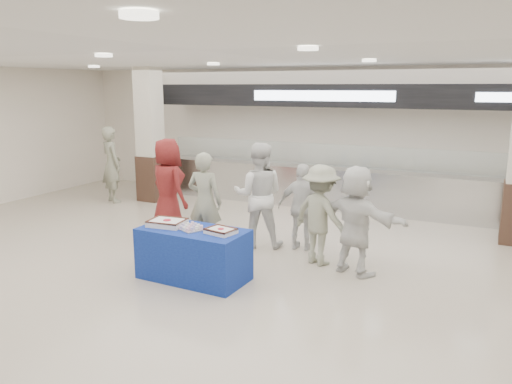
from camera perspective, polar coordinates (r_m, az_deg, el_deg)
The scene contains 14 objects.
ground at distance 7.11m, azimuth -6.27°, elevation -10.86°, with size 14.00×14.00×0.00m, color #BEB4A2.
serving_line at distance 11.59m, azimuth 7.80°, elevation 3.97°, with size 8.70×0.85×2.80m.
column_left at distance 12.36m, azimuth -12.02°, elevation 6.05°, with size 0.55×0.55×3.20m.
display_table at distance 7.32m, azimuth -7.15°, elevation -7.06°, with size 1.55×0.78×0.75m, color navy.
sheet_cake_left at distance 7.43m, azimuth -10.12°, elevation -3.41°, with size 0.55×0.45×0.10m.
sheet_cake_right at distance 6.96m, azimuth -4.05°, elevation -4.40°, with size 0.44×0.37×0.09m.
cupcake_tray at distance 7.20m, azimuth -7.56°, elevation -4.00°, with size 0.48×0.43×0.06m.
civilian_maroon at distance 9.38m, azimuth -10.01°, elevation 0.50°, with size 0.89×0.58×1.83m, color maroon.
soldier_a at distance 8.46m, azimuth -5.87°, elevation -1.11°, with size 0.62×0.40×1.69m, color gray.
chef_tall at distance 8.61m, azimuth 0.30°, elevation -0.35°, with size 0.88×0.69×1.82m, color silver.
chef_short at distance 8.50m, azimuth 5.36°, elevation -1.74°, with size 0.87×0.36×1.49m, color silver.
soldier_b at distance 7.82m, azimuth 7.39°, elevation -2.64°, with size 1.02×0.59×1.58m, color gray.
civilian_white at distance 7.49m, azimuth 11.36°, elevation -3.19°, with size 1.52×0.48×1.64m, color white.
soldier_bg at distance 12.48m, azimuth -16.17°, elevation 3.04°, with size 0.67×0.44×1.83m, color gray.
Camera 1 is at (3.50, -5.54, 2.75)m, focal length 35.00 mm.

